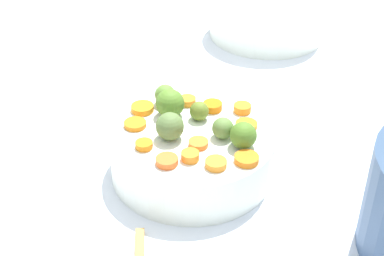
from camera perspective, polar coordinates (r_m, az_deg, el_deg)
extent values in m
cube|color=white|center=(0.86, 0.43, -6.84)|extent=(2.40, 2.40, 0.02)
cylinder|color=white|center=(0.87, 0.00, -2.45)|extent=(0.24, 0.24, 0.07)
cylinder|color=orange|center=(0.90, 4.94, 1.94)|extent=(0.04, 0.04, 0.01)
cylinder|color=orange|center=(0.79, -2.47, -3.23)|extent=(0.04, 0.04, 0.01)
cylinder|color=orange|center=(0.82, 0.63, -1.52)|extent=(0.03, 0.03, 0.01)
cylinder|color=orange|center=(0.80, 5.35, -3.03)|extent=(0.04, 0.04, 0.01)
cylinder|color=orange|center=(0.82, -4.71, -1.65)|extent=(0.03, 0.03, 0.01)
cylinder|color=orange|center=(0.90, -4.87, 1.95)|extent=(0.05, 0.05, 0.01)
cylinder|color=orange|center=(0.80, -0.18, -2.75)|extent=(0.03, 0.03, 0.01)
cylinder|color=orange|center=(0.87, 5.32, 0.29)|extent=(0.05, 0.05, 0.01)
cylinder|color=orange|center=(0.92, -0.44, 2.68)|extent=(0.04, 0.04, 0.01)
cylinder|color=orange|center=(0.90, 2.02, 2.13)|extent=(0.03, 0.03, 0.01)
cylinder|color=orange|center=(0.79, 2.36, -3.49)|extent=(0.04, 0.04, 0.01)
cylinder|color=orange|center=(0.87, -5.58, 0.38)|extent=(0.04, 0.04, 0.01)
sphere|color=#527F29|center=(0.88, -2.16, 2.42)|extent=(0.04, 0.04, 0.04)
sphere|color=olive|center=(0.91, -2.64, 3.26)|extent=(0.03, 0.03, 0.03)
sphere|color=olive|center=(0.88, 0.71, 1.67)|extent=(0.03, 0.03, 0.03)
sphere|color=#59753D|center=(0.83, -2.18, 0.16)|extent=(0.04, 0.04, 0.04)
sphere|color=#4E7826|center=(0.82, 5.12, -0.83)|extent=(0.04, 0.04, 0.04)
sphere|color=#5C7F3B|center=(0.84, 3.03, -0.01)|extent=(0.03, 0.03, 0.03)
cylinder|color=white|center=(1.30, 7.39, 11.13)|extent=(0.25, 0.25, 0.10)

